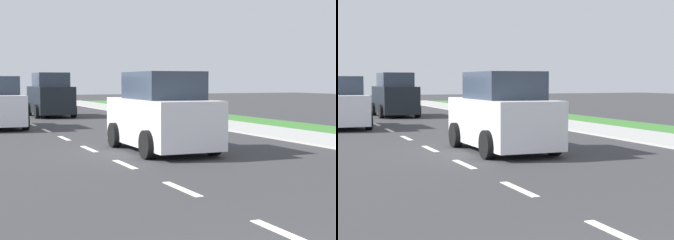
{
  "view_description": "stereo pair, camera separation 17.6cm",
  "coord_description": "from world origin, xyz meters",
  "views": [
    {
      "loc": [
        -3.85,
        -2.77,
        1.83
      ],
      "look_at": [
        0.18,
        6.72,
        1.1
      ],
      "focal_mm": 59.78,
      "sensor_mm": 36.0,
      "label": 1
    },
    {
      "loc": [
        -3.69,
        -2.84,
        1.83
      ],
      "look_at": [
        0.18,
        6.72,
        1.1
      ],
      "focal_mm": 59.78,
      "sensor_mm": 36.0,
      "label": 2
    }
  ],
  "objects": [
    {
      "name": "lane_center_line",
      "position": [
        0.0,
        25.2,
        0.0
      ],
      "size": [
        0.14,
        46.4,
        0.01
      ],
      "color": "silver",
      "rests_on": "ground"
    },
    {
      "name": "car_outgoing_far",
      "position": [
        1.74,
        25.7,
        1.04
      ],
      "size": [
        1.99,
        3.94,
        2.23
      ],
      "color": "black",
      "rests_on": "ground"
    },
    {
      "name": "car_outgoing_ahead",
      "position": [
        1.63,
        10.56,
        0.95
      ],
      "size": [
        1.95,
        4.07,
        2.05
      ],
      "color": "silver",
      "rests_on": "ground"
    },
    {
      "name": "ground_plane",
      "position": [
        0.0,
        21.0,
        0.0
      ],
      "size": [
        96.0,
        96.0,
        0.0
      ],
      "primitive_type": "plane",
      "color": "#333335"
    }
  ]
}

